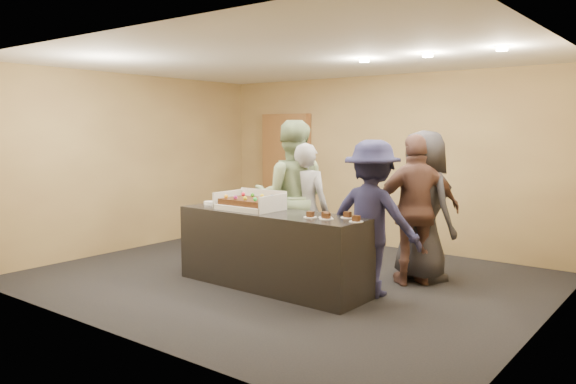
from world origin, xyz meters
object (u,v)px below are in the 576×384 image
object	(u,v)px
storage_cabinet	(286,174)
person_dark_suit	(423,206)
cake_box	(251,205)
person_brown_extra	(416,210)
serving_counter	(272,250)
plate_stack	(210,203)
sheet_cake	(250,201)
person_server_grey	(305,210)
person_sage_man	(291,198)
person_navy_man	(372,218)

from	to	relation	value
storage_cabinet	person_dark_suit	bearing A→B (deg)	-24.07
cake_box	person_brown_extra	bearing A→B (deg)	34.95
serving_counter	plate_stack	distance (m)	1.13
sheet_cake	person_brown_extra	distance (m)	1.99
serving_counter	person_brown_extra	distance (m)	1.78
plate_stack	cake_box	bearing A→B (deg)	0.83
serving_counter	storage_cabinet	bearing A→B (deg)	125.98
person_server_grey	person_dark_suit	distance (m)	1.46
storage_cabinet	cake_box	size ratio (longest dim) A/B	2.85
person_sage_man	person_navy_man	xyz separation A→B (m)	(1.29, -0.21, -0.11)
storage_cabinet	person_server_grey	xyz separation A→B (m)	(2.01, -2.21, -0.22)
cake_box	sheet_cake	distance (m)	0.06
cake_box	person_server_grey	xyz separation A→B (m)	(0.37, 0.61, -0.10)
person_server_grey	sheet_cake	bearing A→B (deg)	45.27
storage_cabinet	plate_stack	xyz separation A→B (m)	(0.96, -2.83, -0.14)
cake_box	person_sage_man	size ratio (longest dim) A/B	0.38
person_server_grey	person_sage_man	xyz separation A→B (m)	(-0.24, 0.03, 0.14)
cake_box	person_dark_suit	xyz separation A→B (m)	(1.61, 1.36, -0.02)
person_server_grey	person_sage_man	size ratio (longest dim) A/B	0.86
person_dark_suit	storage_cabinet	bearing A→B (deg)	1.74
cake_box	plate_stack	bearing A→B (deg)	-179.17
person_server_grey	person_navy_man	world-z (taller)	person_navy_man
serving_counter	person_server_grey	distance (m)	0.75
storage_cabinet	person_brown_extra	xyz separation A→B (m)	(3.26, -1.69, -0.16)
storage_cabinet	person_sage_man	xyz separation A→B (m)	(1.77, -2.18, -0.08)
storage_cabinet	person_navy_man	bearing A→B (deg)	-38.00
storage_cabinet	person_dark_suit	size ratio (longest dim) A/B	1.15
storage_cabinet	person_navy_man	size ratio (longest dim) A/B	1.22
plate_stack	sheet_cake	bearing A→B (deg)	-1.48
serving_counter	person_dark_suit	world-z (taller)	person_dark_suit
plate_stack	person_navy_man	xyz separation A→B (m)	(2.10, 0.43, -0.05)
cake_box	person_dark_suit	distance (m)	2.11
sheet_cake	person_navy_man	bearing A→B (deg)	17.60
sheet_cake	person_brown_extra	size ratio (longest dim) A/B	0.35
cake_box	person_sage_man	xyz separation A→B (m)	(0.12, 0.64, 0.04)
serving_counter	person_sage_man	xyz separation A→B (m)	(-0.21, 0.66, 0.54)
serving_counter	person_dark_suit	distance (m)	1.94
storage_cabinet	cake_box	xyz separation A→B (m)	(1.65, -2.82, -0.11)
storage_cabinet	person_dark_suit	world-z (taller)	storage_cabinet
serving_counter	storage_cabinet	distance (m)	3.52
serving_counter	person_server_grey	xyz separation A→B (m)	(0.03, 0.63, 0.40)
plate_stack	person_navy_man	size ratio (longest dim) A/B	0.10
plate_stack	person_navy_man	world-z (taller)	person_navy_man
person_sage_man	serving_counter	bearing A→B (deg)	71.83
person_brown_extra	plate_stack	bearing A→B (deg)	-17.51
person_navy_man	person_server_grey	bearing A→B (deg)	-14.25
person_sage_man	person_dark_suit	bearing A→B (deg)	170.11
person_sage_man	plate_stack	bearing A→B (deg)	2.70
person_server_grey	person_brown_extra	bearing A→B (deg)	-172.06
person_sage_man	person_brown_extra	world-z (taller)	person_sage_man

